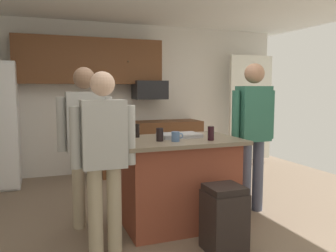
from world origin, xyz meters
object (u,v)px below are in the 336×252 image
Objects in this scene: microwave_over_range at (150,90)px; glass_short_whisky at (160,135)px; kitchen_island at (178,181)px; trash_bin at (224,219)px; glass_stout_tall at (137,131)px; mug_ceramic_white at (176,137)px; person_guest_right at (104,151)px; glass_pilsner at (211,133)px; person_guest_left at (253,127)px; person_host_foreground at (86,136)px; serving_tray at (179,135)px.

microwave_over_range is 4.18× the size of glass_short_whisky.
kitchen_island reaches higher than trash_bin.
trash_bin is at bearing -60.87° from glass_stout_tall.
mug_ceramic_white is 0.52m from glass_stout_tall.
person_guest_right is at bearing 162.09° from trash_bin.
glass_pilsner reaches higher than glass_short_whisky.
mug_ceramic_white is at bearing -27.21° from glass_short_whisky.
mug_ceramic_white is at bearing -56.02° from glass_stout_tall.
person_guest_right is 1.14m from glass_pilsner.
kitchen_island is 10.20× the size of mug_ceramic_white.
person_guest_left is 13.20× the size of glass_short_whisky.
kitchen_island is (-0.45, -2.43, -0.97)m from microwave_over_range.
microwave_over_range is 0.32× the size of person_guest_left.
person_host_foreground is at bearing 163.26° from kitchen_island.
person_guest_left is (0.53, -2.35, -0.42)m from microwave_over_range.
glass_short_whisky is at bearing -156.09° from kitchen_island.
person_host_foreground is 2.78× the size of trash_bin.
mug_ceramic_white is (-1.08, -0.25, -0.03)m from person_guest_left.
microwave_over_range is at bearing 78.08° from mug_ceramic_white.
kitchen_island is at bearing 62.04° from mug_ceramic_white.
person_guest_left is at bearing -77.22° from microwave_over_range.
mug_ceramic_white is 0.31m from serving_tray.
serving_tray is (-0.22, 0.33, -0.05)m from glass_pilsner.
person_host_foreground reaches higher than glass_pilsner.
microwave_over_range is 0.35× the size of person_guest_right.
person_host_foreground is 1.00m from serving_tray.
serving_tray reaches higher than kitchen_island.
glass_short_whisky is 0.22× the size of trash_bin.
person_guest_left reaches higher than glass_stout_tall.
glass_short_whisky is 0.30× the size of serving_tray.
trash_bin is at bearing -102.74° from glass_pilsner.
glass_stout_tall is at bearing 143.45° from glass_pilsner.
serving_tray is at bearing 123.21° from glass_pilsner.
kitchen_island is 2.11× the size of trash_bin.
person_guest_right is (-1.85, -0.47, -0.10)m from person_guest_left.
mug_ceramic_white is at bearing 8.97° from person_guest_left.
person_host_foreground is 11.64× the size of glass_stout_tall.
person_guest_left is 1.09× the size of person_guest_right.
microwave_over_range is at bearing 40.18° from person_guest_right.
serving_tray is (0.05, 0.09, 0.49)m from kitchen_island.
person_guest_left is 4.02× the size of serving_tray.
person_guest_right reaches higher than glass_short_whisky.
person_guest_right reaches higher than serving_tray.
trash_bin is at bearing -65.02° from mug_ceramic_white.
mug_ceramic_white is 0.87× the size of glass_pilsner.
glass_short_whisky reaches higher than mug_ceramic_white.
glass_pilsner is (0.37, -0.06, 0.02)m from mug_ceramic_white.
glass_pilsner is 0.33× the size of serving_tray.
kitchen_island is 1.05m from person_guest_right.
serving_tray is (0.98, -0.19, -0.01)m from person_host_foreground.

